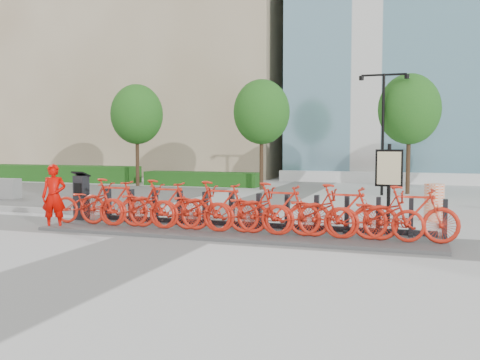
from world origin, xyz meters
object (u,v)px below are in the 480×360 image
(kiosk, at_px, (81,196))
(map_sign, at_px, (389,172))
(worker_red, at_px, (54,197))
(construction_barrel, at_px, (434,202))
(bike_0, at_px, (89,203))

(kiosk, distance_m, map_sign, 8.31)
(worker_red, bearing_deg, construction_barrel, 5.01)
(worker_red, bearing_deg, kiosk, 70.20)
(construction_barrel, xyz_separation_m, map_sign, (-1.16, -1.23, 0.91))
(map_sign, bearing_deg, construction_barrel, 53.04)
(bike_0, bearing_deg, construction_barrel, -64.69)
(construction_barrel, relative_size, map_sign, 0.48)
(bike_0, relative_size, kiosk, 1.54)
(bike_0, distance_m, construction_barrel, 9.38)
(construction_barrel, distance_m, map_sign, 1.92)
(kiosk, xyz_separation_m, map_sign, (8.00, 2.14, 0.71))
(bike_0, bearing_deg, worker_red, 130.83)
(bike_0, relative_size, map_sign, 0.95)
(kiosk, bearing_deg, worker_red, -81.54)
(bike_0, distance_m, worker_red, 0.87)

